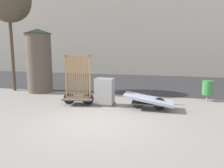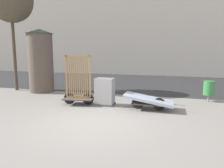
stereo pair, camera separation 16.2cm
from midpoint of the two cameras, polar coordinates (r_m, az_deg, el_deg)
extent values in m
plane|color=gray|center=(6.84, -4.87, -9.97)|extent=(60.00, 60.00, 0.00)
cube|color=#2D2D30|center=(15.03, 6.19, 0.45)|extent=(56.00, 8.61, 0.01)
cube|color=#B2ADA3|center=(21.30, 9.08, 16.36)|extent=(48.00, 4.00, 9.99)
cube|color=#4C4742|center=(9.01, -9.27, -3.74)|extent=(1.31, 0.95, 0.04)
cylinder|color=black|center=(8.93, -6.83, -3.94)|extent=(0.47, 0.11, 0.47)
cylinder|color=black|center=(9.12, -11.65, -3.78)|extent=(0.47, 0.11, 0.47)
cylinder|color=gray|center=(8.82, -3.26, -3.91)|extent=(0.70, 0.14, 0.03)
cube|color=#A87F4C|center=(9.00, -9.28, -3.40)|extent=(1.03, 0.24, 0.07)
cube|color=#A87F4C|center=(8.80, -9.55, 7.28)|extent=(1.03, 0.24, 0.07)
cube|color=#A87F4C|center=(8.99, -12.38, 1.90)|extent=(0.08, 0.08, 1.74)
cube|color=#A87F4C|center=(8.75, -6.36, 1.86)|extent=(0.08, 0.08, 1.74)
cube|color=#A87F4C|center=(8.96, -11.67, 1.89)|extent=(0.04, 0.05, 1.67)
cube|color=#A87F4C|center=(8.94, -11.18, 1.89)|extent=(0.04, 0.05, 1.67)
cube|color=#A87F4C|center=(8.91, -10.68, 1.89)|extent=(0.04, 0.05, 1.67)
cube|color=#A87F4C|center=(8.89, -10.17, 1.88)|extent=(0.04, 0.05, 1.67)
cube|color=#A87F4C|center=(8.87, -9.67, 1.88)|extent=(0.04, 0.05, 1.67)
cube|color=#A87F4C|center=(8.85, -9.16, 1.88)|extent=(0.04, 0.05, 1.67)
cube|color=#A87F4C|center=(8.83, -8.65, 1.87)|extent=(0.04, 0.05, 1.67)
cube|color=#A87F4C|center=(8.81, -8.13, 1.87)|extent=(0.04, 0.05, 1.67)
cube|color=#A87F4C|center=(8.79, -7.62, 1.87)|extent=(0.04, 0.05, 1.67)
cube|color=#A87F4C|center=(8.77, -7.10, 1.86)|extent=(0.04, 0.05, 1.67)
cube|color=#4C4742|center=(8.29, 8.95, -4.84)|extent=(1.21, 0.78, 0.04)
cylinder|color=black|center=(8.27, 11.65, -5.09)|extent=(0.47, 0.04, 0.47)
cylinder|color=black|center=(8.34, 6.27, -4.84)|extent=(0.47, 0.04, 0.47)
cylinder|color=gray|center=(8.27, 15.56, -5.11)|extent=(0.70, 0.04, 0.03)
cube|color=#9EA8BC|center=(8.26, 8.98, -3.90)|extent=(1.83, 0.89, 0.38)
cube|color=#4C4C4C|center=(8.87, -2.46, -5.25)|extent=(0.78, 0.57, 0.08)
cube|color=gray|center=(8.76, -2.48, -2.05)|extent=(0.72, 0.51, 1.09)
cylinder|color=gray|center=(10.38, 23.14, -3.31)|extent=(0.06, 0.06, 0.28)
cylinder|color=#337F3D|center=(10.30, 23.30, -0.90)|extent=(0.45, 0.45, 0.61)
cylinder|color=brown|center=(12.08, -18.84, 5.17)|extent=(1.27, 1.27, 3.04)
cone|color=#335138|center=(12.09, -19.24, 12.94)|extent=(1.43, 1.43, 0.24)
cylinder|color=#4C3D2D|center=(13.02, -24.94, 7.36)|extent=(0.17, 0.17, 4.08)
sphere|color=brown|center=(13.26, -25.76, 19.18)|extent=(2.28, 2.28, 2.28)
camera|label=1|loc=(0.08, -90.55, -0.09)|focal=35.00mm
camera|label=2|loc=(0.08, 89.45, 0.09)|focal=35.00mm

